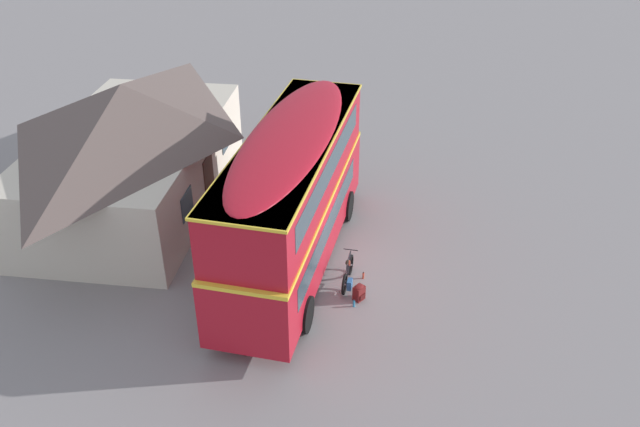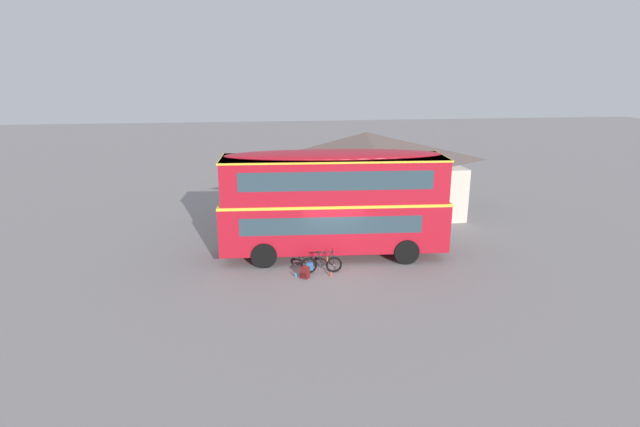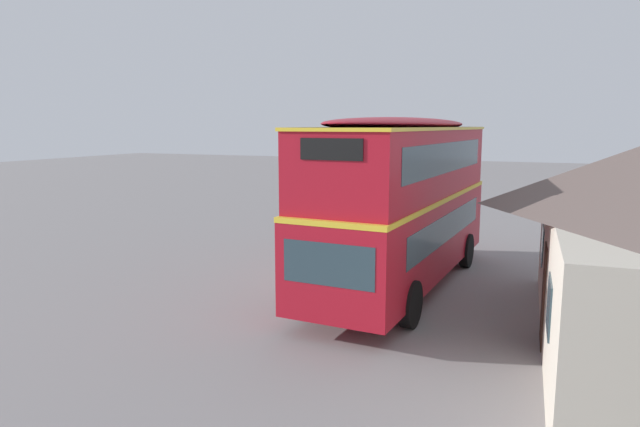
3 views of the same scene
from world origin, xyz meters
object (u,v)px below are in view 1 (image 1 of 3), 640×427
Objects in this scene: touring_bicycle at (348,275)px; water_bottle_blue_sports at (354,303)px; backpack_on_ground at (359,292)px; double_decker_bus at (292,193)px; water_bottle_red_squeeze at (363,275)px.

touring_bicycle reaches higher than water_bottle_blue_sports.
double_decker_bus is at bearing 57.04° from backpack_on_ground.
backpack_on_ground is 2.19× the size of water_bottle_blue_sports.
double_decker_bus reaches higher than water_bottle_blue_sports.
backpack_on_ground reaches higher than water_bottle_red_squeeze.
double_decker_bus is 5.83× the size of touring_bicycle.
double_decker_bus is 3.88m from water_bottle_blue_sports.
touring_bicycle is (-0.86, -1.92, -2.27)m from double_decker_bus.
double_decker_bus is 18.95× the size of backpack_on_ground.
water_bottle_blue_sports is at bearing -162.11° from touring_bicycle.
water_bottle_blue_sports is (-1.89, -2.26, -2.53)m from double_decker_bus.
touring_bicycle is 7.12× the size of water_bottle_blue_sports.
touring_bicycle is 0.81m from backpack_on_ground.
water_bottle_blue_sports is at bearing 163.84° from backpack_on_ground.
water_bottle_blue_sports is (-0.36, 0.10, -0.16)m from backpack_on_ground.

